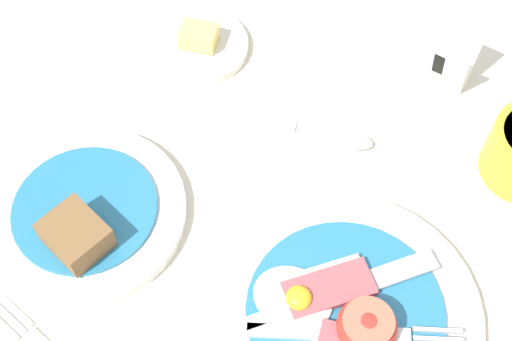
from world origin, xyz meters
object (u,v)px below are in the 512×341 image
(bread_plate, at_px, (85,215))
(teaspoon_by_saucer, at_px, (317,131))
(butter_dish, at_px, (199,45))
(number_card, at_px, (444,58))
(breakfast_plate, at_px, (345,316))

(bread_plate, xyz_separation_m, teaspoon_by_saucer, (0.16, 0.19, -0.01))
(butter_dish, distance_m, number_card, 0.27)
(breakfast_plate, relative_size, teaspoon_by_saucer, 1.26)
(bread_plate, height_order, butter_dish, bread_plate)
(breakfast_plate, xyz_separation_m, bread_plate, (-0.26, -0.01, -0.00))
(teaspoon_by_saucer, bearing_deg, butter_dish, 155.43)
(bread_plate, relative_size, teaspoon_by_saucer, 1.00)
(breakfast_plate, distance_m, teaspoon_by_saucer, 0.20)
(number_card, bearing_deg, teaspoon_by_saucer, -118.55)
(teaspoon_by_saucer, bearing_deg, number_card, 46.14)
(number_card, bearing_deg, bread_plate, -121.20)
(number_card, distance_m, teaspoon_by_saucer, 0.15)
(number_card, xyz_separation_m, teaspoon_by_saucer, (-0.09, -0.12, -0.03))
(number_card, bearing_deg, butter_dish, -156.58)
(breakfast_plate, relative_size, number_card, 3.33)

